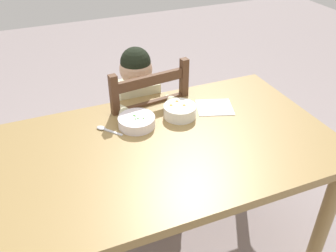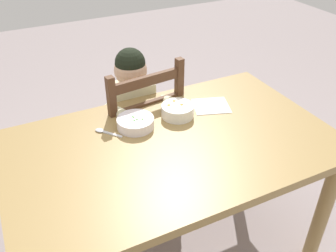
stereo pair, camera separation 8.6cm
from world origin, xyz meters
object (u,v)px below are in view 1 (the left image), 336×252
Objects in this scene: dining_chair at (141,133)px; dining_table at (172,160)px; bowl_of_peas at (137,121)px; bowl_of_carrots at (180,111)px; child_figure at (139,106)px; spoon at (105,129)px.

dining_table is at bearing -91.90° from dining_chair.
bowl_of_carrots is (0.21, 0.00, 0.01)m from bowl_of_peas.
bowl_of_carrots reaches higher than bowl_of_peas.
child_figure is (-0.01, -0.01, 0.18)m from dining_chair.
dining_table is 9.19× the size of bowl_of_carrots.
spoon is (-0.24, 0.20, 0.10)m from dining_table.
bowl_of_carrots reaches higher than dining_table.
child_figure is 0.33m from bowl_of_carrots.
child_figure is 0.38m from spoon.
dining_table is 0.25m from bowl_of_carrots.
child_figure reaches higher than bowl_of_carrots.
bowl_of_peas is at bearing -110.14° from child_figure.
child_figure is 6.20× the size of bowl_of_carrots.
dining_table is 0.51m from dining_chair.
spoon is at bearing 176.31° from bowl_of_carrots.
dining_chair is at bearing 49.01° from child_figure.
bowl_of_peas is at bearing -9.16° from spoon.
bowl_of_carrots is at bearing -71.26° from dining_chair.
bowl_of_carrots is at bearing -69.85° from child_figure.
dining_table is 0.24m from bowl_of_peas.
bowl_of_peas is (-0.10, 0.18, 0.12)m from dining_table.
dining_chair is at bearing 47.04° from spoon.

